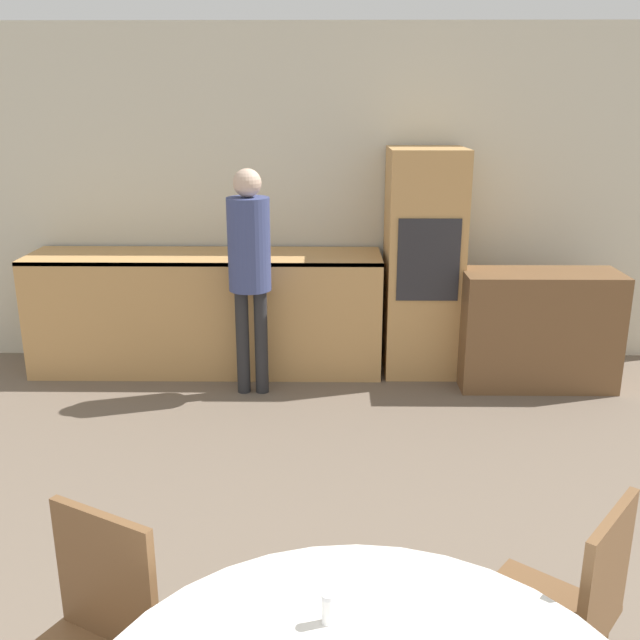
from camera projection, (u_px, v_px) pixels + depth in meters
name	position (u px, v px, depth m)	size (l,w,h in m)	color
wall_back	(317.00, 198.00, 5.61)	(6.09, 0.05, 2.60)	beige
kitchen_counter	(207.00, 310.00, 5.54)	(2.68, 0.60, 0.92)	tan
oven_unit	(423.00, 263.00, 5.41)	(0.56, 0.59, 1.71)	tan
sideboard	(538.00, 329.00, 5.22)	(1.13, 0.45, 0.86)	brown
chair_far_right	(568.00, 611.00, 2.23)	(0.56, 0.56, 0.89)	brown
person_standing	(249.00, 257.00, 4.91)	(0.30, 0.30, 1.61)	#262628
salt_shaker	(328.00, 608.00, 1.84)	(0.03, 0.03, 0.09)	white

